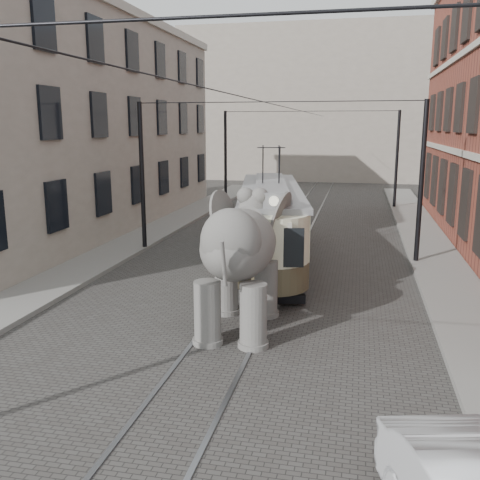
# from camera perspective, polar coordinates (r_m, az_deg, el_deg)

# --- Properties ---
(ground) EXTENTS (120.00, 120.00, 0.00)m
(ground) POSITION_cam_1_polar(r_m,az_deg,el_deg) (15.61, 0.76, -6.98)
(ground) COLOR #3D3B38
(tram_rails) EXTENTS (1.54, 80.00, 0.02)m
(tram_rails) POSITION_cam_1_polar(r_m,az_deg,el_deg) (15.61, 0.76, -6.94)
(tram_rails) COLOR slate
(tram_rails) RESTS_ON ground
(sidewalk_right) EXTENTS (2.00, 60.00, 0.15)m
(sidewalk_right) POSITION_cam_1_polar(r_m,az_deg,el_deg) (15.60, 23.11, -7.71)
(sidewalk_right) COLOR slate
(sidewalk_right) RESTS_ON ground
(sidewalk_left) EXTENTS (2.00, 60.00, 0.15)m
(sidewalk_left) POSITION_cam_1_polar(r_m,az_deg,el_deg) (18.00, -20.02, -4.88)
(sidewalk_left) COLOR slate
(sidewalk_left) RESTS_ON ground
(stucco_building) EXTENTS (7.00, 24.00, 10.00)m
(stucco_building) POSITION_cam_1_polar(r_m,az_deg,el_deg) (28.17, -17.65, 11.32)
(stucco_building) COLOR gray
(stucco_building) RESTS_ON ground
(distant_block) EXTENTS (28.00, 10.00, 14.00)m
(distant_block) POSITION_cam_1_polar(r_m,az_deg,el_deg) (54.57, 9.60, 13.90)
(distant_block) COLOR gray
(distant_block) RESTS_ON ground
(catenary) EXTENTS (11.00, 30.20, 6.00)m
(catenary) POSITION_cam_1_polar(r_m,az_deg,el_deg) (19.83, 3.17, 5.98)
(catenary) COLOR black
(catenary) RESTS_ON ground
(tram) EXTENTS (4.15, 11.14, 4.33)m
(tram) POSITION_cam_1_polar(r_m,az_deg,el_deg) (20.35, 3.26, 3.77)
(tram) COLOR beige
(tram) RESTS_ON ground
(elephant) EXTENTS (3.27, 5.68, 3.41)m
(elephant) POSITION_cam_1_polar(r_m,az_deg,el_deg) (13.42, -0.14, -2.55)
(elephant) COLOR #5F5C58
(elephant) RESTS_ON ground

